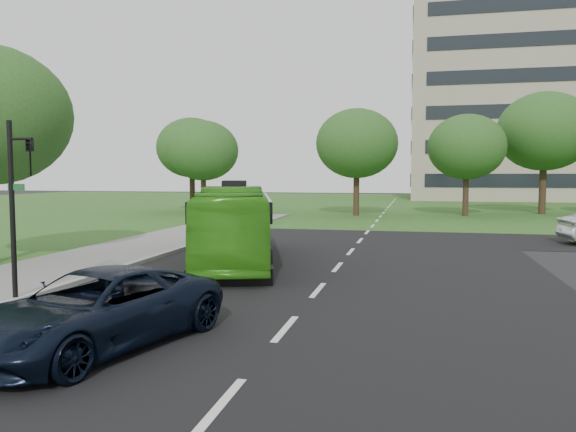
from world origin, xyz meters
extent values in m
plane|color=black|center=(0.00, 0.00, 0.00)|extent=(160.00, 160.00, 0.00)
cube|color=black|center=(0.00, 20.00, 0.01)|extent=(14.00, 120.00, 0.01)
cube|color=black|center=(0.00, 14.00, 0.01)|extent=(80.00, 12.00, 0.01)
cube|color=silver|center=(0.00, 15.00, 0.02)|extent=(0.15, 90.00, 0.01)
cube|color=gray|center=(-7.10, -5.00, 0.07)|extent=(0.25, 60.00, 0.15)
cube|color=#27561C|center=(0.00, 45.00, 0.01)|extent=(120.00, 60.00, 0.01)
cube|color=tan|center=(22.00, 62.00, 12.50)|extent=(40.00, 20.00, 25.00)
cube|color=black|center=(1.95, 62.00, 12.50)|extent=(0.10, 18.40, 23.00)
cylinder|color=black|center=(-14.14, 25.44, 1.43)|extent=(0.43, 0.43, 2.86)
ellipsoid|color=#27511B|center=(-14.14, 25.44, 5.13)|extent=(5.68, 5.68, 4.83)
cylinder|color=black|center=(-1.91, 26.50, 1.54)|extent=(0.46, 0.46, 3.08)
ellipsoid|color=#27511B|center=(-1.91, 26.50, 5.62)|extent=(6.34, 6.34, 5.39)
cylinder|color=black|center=(6.37, 28.06, 1.49)|extent=(0.45, 0.45, 2.97)
ellipsoid|color=#27511B|center=(6.37, 28.06, 5.33)|extent=(5.91, 5.91, 5.02)
cylinder|color=black|center=(12.62, 31.70, 1.85)|extent=(0.56, 0.56, 3.70)
ellipsoid|color=#27511B|center=(12.62, 31.70, 6.68)|extent=(7.44, 7.44, 6.33)
cylinder|color=black|center=(-16.39, 28.53, 1.55)|extent=(0.47, 0.47, 3.10)
ellipsoid|color=#27511B|center=(-16.39, 28.53, 5.53)|extent=(6.08, 6.08, 5.17)
imported|color=#379518|center=(-3.88, 2.33, 1.40)|extent=(5.11, 10.32, 2.80)
imported|color=black|center=(-3.16, -8.00, 0.73)|extent=(3.77, 5.70, 1.46)
cylinder|color=black|center=(-7.20, -5.16, 2.29)|extent=(0.13, 0.13, 4.57)
cylinder|color=black|center=(-6.88, -5.16, 4.12)|extent=(0.64, 0.07, 0.07)
imported|color=black|center=(-6.65, -5.16, 3.66)|extent=(0.16, 0.19, 0.91)
cube|color=#195926|center=(-7.06, -5.16, 2.93)|extent=(0.46, 0.04, 0.16)
camera|label=1|loc=(2.63, -17.24, 3.25)|focal=35.00mm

